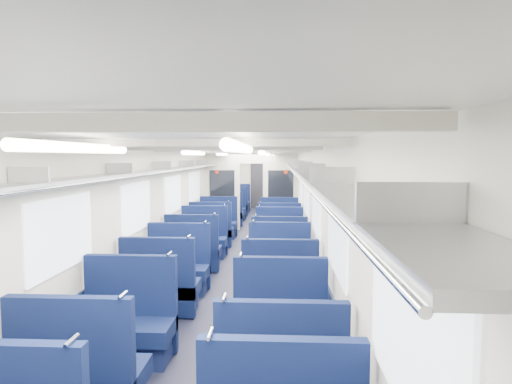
% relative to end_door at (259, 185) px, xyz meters
% --- Properties ---
extents(floor, '(2.80, 18.00, 0.01)m').
position_rel_end_door_xyz_m(floor, '(0.00, -8.94, -1.00)').
color(floor, black).
rests_on(floor, ground).
extents(ceiling, '(2.80, 18.00, 0.01)m').
position_rel_end_door_xyz_m(ceiling, '(0.00, -8.94, 1.35)').
color(ceiling, silver).
rests_on(ceiling, wall_left).
extents(wall_left, '(0.02, 18.00, 2.35)m').
position_rel_end_door_xyz_m(wall_left, '(-1.40, -8.94, 0.18)').
color(wall_left, beige).
rests_on(wall_left, floor).
extents(dado_left, '(0.03, 17.90, 0.70)m').
position_rel_end_door_xyz_m(dado_left, '(-1.39, -8.94, -0.65)').
color(dado_left, '#101938').
rests_on(dado_left, floor).
extents(wall_right, '(0.02, 18.00, 2.35)m').
position_rel_end_door_xyz_m(wall_right, '(1.40, -8.94, 0.18)').
color(wall_right, beige).
rests_on(wall_right, floor).
extents(dado_right, '(0.03, 17.90, 0.70)m').
position_rel_end_door_xyz_m(dado_right, '(1.39, -8.94, -0.65)').
color(dado_right, '#101938').
rests_on(dado_right, floor).
extents(wall_far, '(2.80, 0.02, 2.35)m').
position_rel_end_door_xyz_m(wall_far, '(0.00, 0.06, 0.18)').
color(wall_far, beige).
rests_on(wall_far, floor).
extents(luggage_rack_left, '(0.36, 17.40, 0.18)m').
position_rel_end_door_xyz_m(luggage_rack_left, '(-1.21, -8.94, 0.97)').
color(luggage_rack_left, '#B2B5BA').
rests_on(luggage_rack_left, wall_left).
extents(luggage_rack_right, '(0.36, 17.40, 0.18)m').
position_rel_end_door_xyz_m(luggage_rack_right, '(1.21, -8.94, 0.97)').
color(luggage_rack_right, '#B2B5BA').
rests_on(luggage_rack_right, wall_right).
extents(windows, '(2.78, 15.60, 0.75)m').
position_rel_end_door_xyz_m(windows, '(0.00, -9.40, 0.42)').
color(windows, white).
rests_on(windows, wall_left).
extents(ceiling_fittings, '(2.70, 16.06, 0.11)m').
position_rel_end_door_xyz_m(ceiling_fittings, '(0.00, -9.20, 1.29)').
color(ceiling_fittings, beige).
rests_on(ceiling_fittings, ceiling).
extents(end_door, '(0.75, 0.06, 2.00)m').
position_rel_end_door_xyz_m(end_door, '(0.00, 0.00, 0.00)').
color(end_door, black).
rests_on(end_door, floor).
extents(bulkhead, '(2.80, 0.10, 2.35)m').
position_rel_end_door_xyz_m(bulkhead, '(-0.00, -5.54, 0.23)').
color(bulkhead, beige).
rests_on(bulkhead, floor).
extents(seat_4, '(1.03, 0.57, 1.15)m').
position_rel_end_door_xyz_m(seat_4, '(-0.83, -15.00, -0.65)').
color(seat_4, '#0E1A43').
rests_on(seat_4, floor).
extents(seat_6, '(1.03, 0.57, 1.15)m').
position_rel_end_door_xyz_m(seat_6, '(-0.83, -13.87, -0.65)').
color(seat_6, '#0E1A43').
rests_on(seat_6, floor).
extents(seat_7, '(1.03, 0.57, 1.15)m').
position_rel_end_door_xyz_m(seat_7, '(0.83, -13.88, -0.65)').
color(seat_7, '#0E1A43').
rests_on(seat_7, floor).
extents(seat_8, '(1.03, 0.57, 1.15)m').
position_rel_end_door_xyz_m(seat_8, '(-0.83, -12.55, -0.65)').
color(seat_8, '#0E1A43').
rests_on(seat_8, floor).
extents(seat_9, '(1.03, 0.57, 1.15)m').
position_rel_end_door_xyz_m(seat_9, '(0.83, -12.58, -0.65)').
color(seat_9, '#0E1A43').
rests_on(seat_9, floor).
extents(seat_10, '(1.03, 0.57, 1.15)m').
position_rel_end_door_xyz_m(seat_10, '(-0.83, -11.54, -0.65)').
color(seat_10, '#0E1A43').
rests_on(seat_10, floor).
extents(seat_11, '(1.03, 0.57, 1.15)m').
position_rel_end_door_xyz_m(seat_11, '(0.83, -11.38, -0.65)').
color(seat_11, '#0E1A43').
rests_on(seat_11, floor).
extents(seat_12, '(1.03, 0.57, 1.15)m').
position_rel_end_door_xyz_m(seat_12, '(-0.83, -10.24, -0.65)').
color(seat_12, '#0E1A43').
rests_on(seat_12, floor).
extents(seat_13, '(1.03, 0.57, 1.15)m').
position_rel_end_door_xyz_m(seat_13, '(0.83, -10.42, -0.65)').
color(seat_13, '#0E1A43').
rests_on(seat_13, floor).
extents(seat_14, '(1.03, 0.57, 1.15)m').
position_rel_end_door_xyz_m(seat_14, '(-0.83, -9.07, -0.65)').
color(seat_14, '#0E1A43').
rests_on(seat_14, floor).
extents(seat_15, '(1.03, 0.57, 1.15)m').
position_rel_end_door_xyz_m(seat_15, '(0.83, -9.22, -0.65)').
color(seat_15, '#0E1A43').
rests_on(seat_15, floor).
extents(seat_16, '(1.03, 0.57, 1.15)m').
position_rel_end_door_xyz_m(seat_16, '(-0.83, -7.99, -0.65)').
color(seat_16, '#0E1A43').
rests_on(seat_16, floor).
extents(seat_17, '(1.03, 0.57, 1.15)m').
position_rel_end_door_xyz_m(seat_17, '(0.83, -8.11, -0.65)').
color(seat_17, '#0E1A43').
rests_on(seat_17, floor).
extents(seat_18, '(1.03, 0.57, 1.15)m').
position_rel_end_door_xyz_m(seat_18, '(-0.83, -6.82, -0.65)').
color(seat_18, '#0E1A43').
rests_on(seat_18, floor).
extents(seat_19, '(1.03, 0.57, 1.15)m').
position_rel_end_door_xyz_m(seat_19, '(0.83, -6.98, -0.65)').
color(seat_19, '#0E1A43').
rests_on(seat_19, floor).
extents(seat_20, '(1.03, 0.57, 1.15)m').
position_rel_end_door_xyz_m(seat_20, '(-0.83, -4.87, -0.65)').
color(seat_20, '#0E1A43').
rests_on(seat_20, floor).
extents(seat_21, '(1.03, 0.57, 1.15)m').
position_rel_end_door_xyz_m(seat_21, '(0.83, -4.71, -0.65)').
color(seat_21, '#0E1A43').
rests_on(seat_21, floor).
extents(seat_22, '(1.03, 0.57, 1.15)m').
position_rel_end_door_xyz_m(seat_22, '(-0.83, -3.65, -0.65)').
color(seat_22, '#0E1A43').
rests_on(seat_22, floor).
extents(seat_23, '(1.03, 0.57, 1.15)m').
position_rel_end_door_xyz_m(seat_23, '(0.83, -3.59, -0.65)').
color(seat_23, '#0E1A43').
rests_on(seat_23, floor).
extents(seat_24, '(1.03, 0.57, 1.15)m').
position_rel_end_door_xyz_m(seat_24, '(-0.83, -2.53, -0.65)').
color(seat_24, '#0E1A43').
rests_on(seat_24, floor).
extents(seat_25, '(1.03, 0.57, 1.15)m').
position_rel_end_door_xyz_m(seat_25, '(0.83, -2.59, -0.65)').
color(seat_25, '#0E1A43').
rests_on(seat_25, floor).
extents(seat_26, '(1.03, 0.57, 1.15)m').
position_rel_end_door_xyz_m(seat_26, '(-0.83, -1.46, -0.65)').
color(seat_26, '#0E1A43').
rests_on(seat_26, floor).
extents(seat_27, '(1.03, 0.57, 1.15)m').
position_rel_end_door_xyz_m(seat_27, '(0.83, -1.26, -0.65)').
color(seat_27, '#0E1A43').
rests_on(seat_27, floor).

